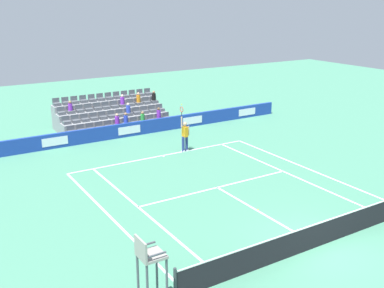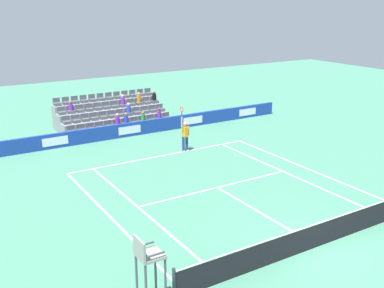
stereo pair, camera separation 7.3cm
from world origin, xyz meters
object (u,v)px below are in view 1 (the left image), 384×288
at_px(tennis_net, 320,234).
at_px(tennis_player, 185,135).
at_px(umpire_chair, 149,263).
at_px(loose_tennis_ball, 258,210).

height_order(tennis_net, tennis_player, tennis_player).
bearing_deg(umpire_chair, tennis_player, -124.68).
bearing_deg(loose_tennis_ball, tennis_net, 89.45).
relative_size(tennis_net, umpire_chair, 5.12).
xyz_separation_m(tennis_net, tennis_player, (-1.49, -11.89, 0.50)).
distance_m(tennis_net, tennis_player, 12.00).
xyz_separation_m(tennis_player, loose_tennis_ball, (1.46, 8.44, -0.96)).
distance_m(tennis_net, loose_tennis_ball, 3.48).
bearing_deg(tennis_player, tennis_net, 82.84).
xyz_separation_m(tennis_net, umpire_chair, (6.76, 0.03, 1.03)).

